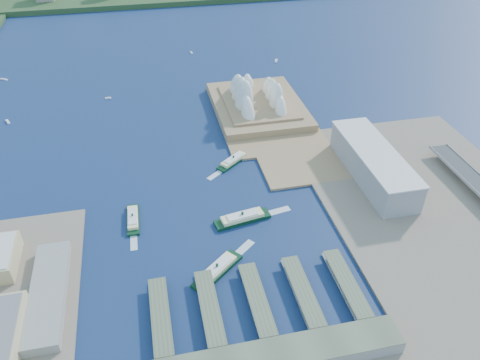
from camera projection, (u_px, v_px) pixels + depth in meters
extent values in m
plane|color=#0E2242|center=(225.00, 248.00, 469.57)|extent=(3000.00, 3000.00, 0.00)
cube|color=gray|center=(468.00, 245.00, 470.96)|extent=(240.00, 500.00, 3.00)
cube|color=#977853|center=(263.00, 115.00, 692.63)|extent=(135.00, 220.00, 3.00)
cube|color=gray|center=(373.00, 164.00, 554.57)|extent=(45.00, 155.00, 35.00)
cube|color=gray|center=(277.00, 357.00, 360.30)|extent=(200.00, 28.00, 12.00)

